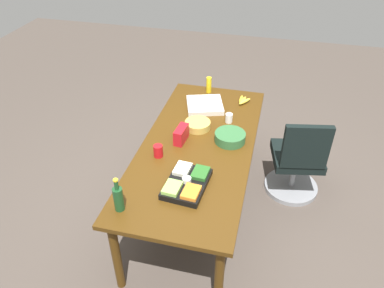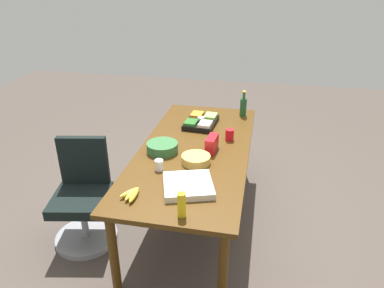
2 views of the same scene
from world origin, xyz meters
name	(u,v)px [view 2 (image 2 of 2)]	position (x,y,z in m)	size (l,w,h in m)	color
ground_plane	(194,218)	(0.00, 0.00, 0.00)	(10.00, 10.00, 0.00)	#4C423B
conference_table	(195,156)	(0.00, 0.00, 0.71)	(2.22, 0.99, 0.79)	#482D0D
office_chair	(84,203)	(0.46, -0.93, 0.37)	(0.57, 0.56, 0.95)	gray
mustard_bottle	(182,205)	(0.99, 0.11, 0.88)	(0.06, 0.06, 0.18)	yellow
veggie_tray	(201,122)	(-0.56, -0.04, 0.82)	(0.44, 0.33, 0.09)	black
chip_bag_red	(212,144)	(0.02, 0.16, 0.86)	(0.20, 0.08, 0.14)	red
paper_cup	(159,165)	(0.44, -0.21, 0.83)	(0.07, 0.07, 0.09)	white
wine_bottle	(243,106)	(-0.91, 0.37, 0.90)	(0.09, 0.09, 0.29)	#1B4923
pizza_box	(188,185)	(0.66, 0.08, 0.81)	(0.36, 0.36, 0.05)	silver
salad_bowl	(162,147)	(0.12, -0.27, 0.83)	(0.28, 0.28, 0.09)	#316637
chip_bowl	(196,159)	(0.26, 0.06, 0.82)	(0.24, 0.24, 0.07)	gold
red_solo_cup	(230,135)	(-0.24, 0.29, 0.84)	(0.08, 0.08, 0.11)	red
banana_bunch	(132,194)	(0.85, -0.29, 0.81)	(0.20, 0.13, 0.04)	yellow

